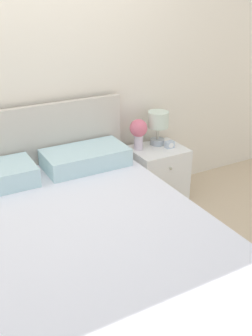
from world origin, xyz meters
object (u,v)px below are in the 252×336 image
object	(u,v)px
nightstand	(157,174)
table_lamp	(158,123)
flower_vase	(139,131)
alarm_clock	(170,145)
bed	(83,258)

from	to	relation	value
nightstand	table_lamp	world-z (taller)	table_lamp
flower_vase	alarm_clock	xyz separation A→B (m)	(0.25, -0.11, -0.14)
bed	flower_vase	size ratio (longest dim) A/B	8.16
bed	table_lamp	distance (m)	1.50
nightstand	flower_vase	bearing A→B (deg)	154.59
bed	alarm_clock	size ratio (longest dim) A/B	27.83
table_lamp	flower_vase	size ratio (longest dim) A/B	1.13
nightstand	alarm_clock	bearing A→B (deg)	-20.37
flower_vase	alarm_clock	bearing A→B (deg)	-23.52
bed	table_lamp	xyz separation A→B (m)	(1.12, 0.89, 0.43)
bed	table_lamp	size ratio (longest dim) A/B	7.24
nightstand	flower_vase	size ratio (longest dim) A/B	1.89
table_lamp	flower_vase	xyz separation A→B (m)	(-0.20, -0.01, -0.03)
nightstand	table_lamp	size ratio (longest dim) A/B	1.67
bed	flower_vase	world-z (taller)	bed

